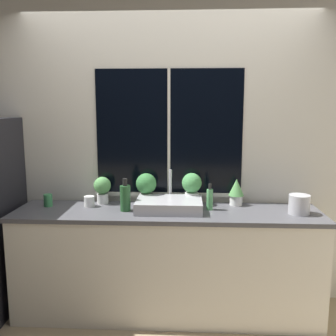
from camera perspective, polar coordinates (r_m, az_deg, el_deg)
The scene contains 13 objects.
ground_plane at distance 3.15m, azimuth -0.46°, elevation -23.65°, with size 14.00×14.00×0.00m, color #937F60.
wall_back at distance 3.29m, azimuth 0.17°, elevation 2.98°, with size 8.00×0.09×2.70m.
counter at distance 3.18m, azimuth -0.16°, elevation -14.20°, with size 2.48×0.58×0.88m.
sink at distance 3.04m, azimuth 0.18°, elevation -5.61°, with size 0.53×0.43×0.30m.
potted_plant_far_left at distance 3.28m, azimuth -9.97°, elevation -3.02°, with size 0.15×0.15×0.23m.
potted_plant_center_left at distance 3.21m, azimuth -3.34°, elevation -2.73°, with size 0.18×0.18×0.27m.
potted_plant_center_right at distance 3.19m, azimuth 3.64°, elevation -2.82°, with size 0.17×0.17×0.27m.
potted_plant_far_right at distance 3.23m, azimuth 10.37°, elevation -3.47°, with size 0.13×0.13×0.23m.
soap_bottle at distance 3.06m, azimuth 6.37°, elevation -4.71°, with size 0.05×0.05×0.22m.
bottle_tall at distance 3.03m, azimuth -6.53°, elevation -4.48°, with size 0.08×0.08×0.26m.
mug_green at distance 3.31m, azimuth -17.81°, elevation -4.72°, with size 0.07×0.07×0.10m.
mug_white at distance 3.22m, azimuth -11.90°, elevation -5.00°, with size 0.09×0.09×0.09m.
kettle at distance 3.10m, azimuth 19.37°, elevation -5.15°, with size 0.16×0.16×0.17m.
Camera 1 is at (0.16, -2.64, 1.72)m, focal length 40.00 mm.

